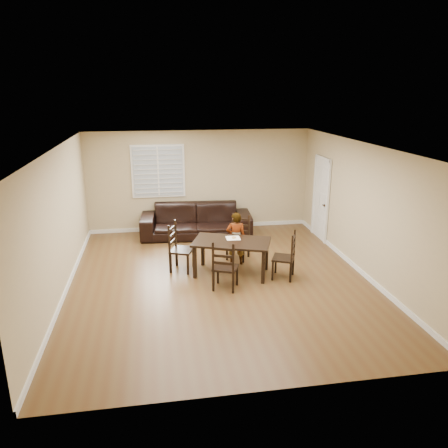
% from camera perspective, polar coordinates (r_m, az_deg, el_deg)
% --- Properties ---
extents(ground, '(7.00, 7.00, 0.00)m').
position_cam_1_polar(ground, '(8.99, -0.58, -7.28)').
color(ground, brown).
rests_on(ground, ground).
extents(room, '(6.04, 7.04, 2.72)m').
position_cam_1_polar(room, '(8.58, -0.57, 4.28)').
color(room, tan).
rests_on(room, ground).
extents(dining_table, '(1.76, 1.36, 0.73)m').
position_cam_1_polar(dining_table, '(9.03, 1.01, -2.75)').
color(dining_table, black).
rests_on(dining_table, ground).
extents(chair_near, '(0.61, 0.59, 1.01)m').
position_cam_1_polar(chair_near, '(10.02, 2.08, -1.84)').
color(chair_near, black).
rests_on(chair_near, ground).
extents(chair_far, '(0.58, 0.56, 1.00)m').
position_cam_1_polar(chair_far, '(8.34, -0.00, -5.89)').
color(chair_far, black).
rests_on(chair_far, ground).
extents(chair_left, '(0.59, 0.60, 1.05)m').
position_cam_1_polar(chair_left, '(9.35, -6.27, -3.22)').
color(chair_left, black).
rests_on(chair_left, ground).
extents(chair_right, '(0.57, 0.58, 1.00)m').
position_cam_1_polar(chair_right, '(8.98, 8.53, -4.36)').
color(chair_right, black).
rests_on(chair_right, ground).
extents(child, '(0.48, 0.36, 1.18)m').
position_cam_1_polar(child, '(9.57, 1.57, -1.90)').
color(child, gray).
rests_on(child, ground).
extents(napkin, '(0.30, 0.30, 0.00)m').
position_cam_1_polar(napkin, '(9.16, 1.19, -1.85)').
color(napkin, silver).
rests_on(napkin, dining_table).
extents(donut, '(0.09, 0.09, 0.03)m').
position_cam_1_polar(donut, '(9.16, 1.31, -1.74)').
color(donut, '#BA8942').
rests_on(donut, napkin).
extents(sofa, '(2.94, 1.34, 0.84)m').
position_cam_1_polar(sofa, '(11.49, -3.65, 0.44)').
color(sofa, black).
rests_on(sofa, ground).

